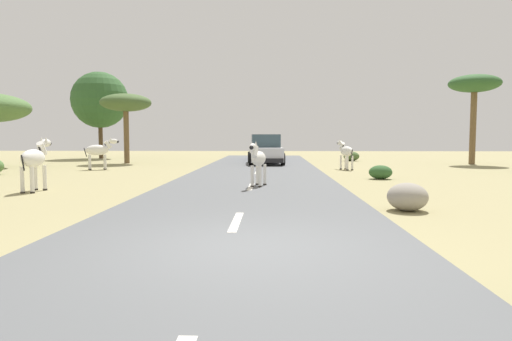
{
  "coord_description": "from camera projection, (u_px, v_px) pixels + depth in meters",
  "views": [
    {
      "loc": [
        0.44,
        -6.58,
        1.68
      ],
      "look_at": [
        -0.01,
        6.24,
        0.71
      ],
      "focal_mm": 31.92,
      "sensor_mm": 36.0,
      "label": 1
    }
  ],
  "objects": [
    {
      "name": "tree_5",
      "position": [
        100.0,
        100.0,
        34.22
      ],
      "size": [
        4.21,
        4.21,
        6.51
      ],
      "color": "#4C3823",
      "rests_on": "ground_plane"
    },
    {
      "name": "zebra_3",
      "position": [
        99.0,
        151.0,
        22.86
      ],
      "size": [
        1.58,
        1.05,
        1.62
      ],
      "rotation": [
        0.0,
        0.0,
        5.21
      ],
      "color": "silver",
      "rests_on": "ground_plane"
    },
    {
      "name": "tree_4",
      "position": [
        474.0,
        86.0,
        27.0
      ],
      "size": [
        2.97,
        2.97,
        5.33
      ],
      "color": "brown",
      "rests_on": "ground_plane"
    },
    {
      "name": "car_1",
      "position": [
        265.0,
        150.0,
        26.85
      ],
      "size": [
        2.26,
        4.46,
        1.74
      ],
      "rotation": [
        0.0,
        0.0,
        3.22
      ],
      "color": "silver",
      "rests_on": "road"
    },
    {
      "name": "zebra_2",
      "position": [
        35.0,
        159.0,
        13.82
      ],
      "size": [
        0.47,
        1.77,
        1.67
      ],
      "rotation": [
        0.0,
        0.0,
        0.0
      ],
      "color": "silver",
      "rests_on": "ground_plane"
    },
    {
      "name": "rock_2",
      "position": [
        407.0,
        197.0,
        10.26
      ],
      "size": [
        0.9,
        0.96,
        0.64
      ],
      "primitive_type": "ellipsoid",
      "color": "gray",
      "rests_on": "ground_plane"
    },
    {
      "name": "zebra_1",
      "position": [
        346.0,
        152.0,
        22.85
      ],
      "size": [
        0.78,
        1.56,
        1.52
      ],
      "rotation": [
        0.0,
        0.0,
        0.33
      ],
      "color": "silver",
      "rests_on": "ground_plane"
    },
    {
      "name": "bush_0",
      "position": [
        380.0,
        172.0,
        17.86
      ],
      "size": [
        0.91,
        0.82,
        0.54
      ],
      "primitive_type": "ellipsoid",
      "color": "#2D5628",
      "rests_on": "ground_plane"
    },
    {
      "name": "ground_plane",
      "position": [
        242.0,
        251.0,
        6.7
      ],
      "size": [
        90.0,
        90.0,
        0.0
      ],
      "primitive_type": "plane",
      "color": "#998E60"
    },
    {
      "name": "lane_markings",
      "position": [
        218.0,
        266.0,
        5.71
      ],
      "size": [
        0.16,
        56.0,
        0.01
      ],
      "color": "silver",
      "rests_on": "road"
    },
    {
      "name": "car_0",
      "position": [
        265.0,
        148.0,
        32.04
      ],
      "size": [
        2.09,
        4.37,
        1.74
      ],
      "rotation": [
        0.0,
        0.0,
        0.02
      ],
      "color": "#1E479E",
      "rests_on": "road"
    },
    {
      "name": "road",
      "position": [
        226.0,
        249.0,
        6.71
      ],
      "size": [
        6.0,
        64.0,
        0.05
      ],
      "primitive_type": "cube",
      "color": "#56595B",
      "rests_on": "ground_plane"
    },
    {
      "name": "tree_1",
      "position": [
        126.0,
        104.0,
        27.94
      ],
      "size": [
        3.11,
        3.11,
        4.29
      ],
      "color": "brown",
      "rests_on": "ground_plane"
    },
    {
      "name": "bush_2",
      "position": [
        351.0,
        156.0,
        30.93
      ],
      "size": [
        1.07,
        0.96,
        0.64
      ],
      "primitive_type": "ellipsoid",
      "color": "#425B2D",
      "rests_on": "ground_plane"
    },
    {
      "name": "zebra_0",
      "position": [
        258.0,
        159.0,
        14.81
      ],
      "size": [
        0.62,
        1.55,
        1.48
      ],
      "rotation": [
        0.0,
        0.0,
        2.92
      ],
      "color": "silver",
      "rests_on": "road"
    }
  ]
}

